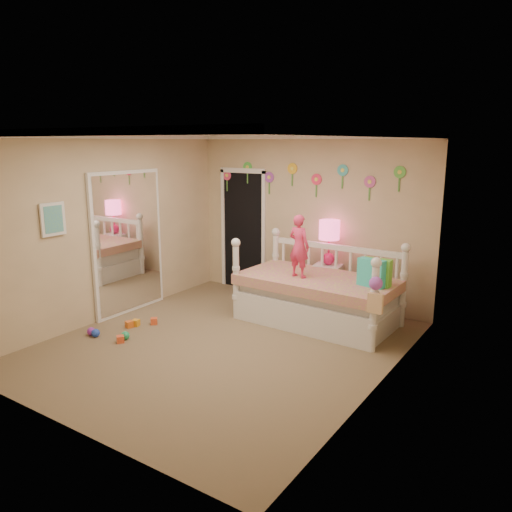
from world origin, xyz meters
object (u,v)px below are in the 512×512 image
Objects in this scene: nightstand at (328,286)px; table_lamp at (329,235)px; daybed at (318,281)px; child at (299,246)px.

table_lamp reaches higher than nightstand.
daybed is 3.23× the size of table_lamp.
child is at bearing -94.42° from table_lamp.
nightstand is at bearing 0.00° from table_lamp.
table_lamp is (0.06, 0.82, 0.03)m from child.
nightstand is at bearing -86.20° from child.
table_lamp reaches higher than daybed.
nightstand is at bearing 105.10° from daybed.
child is at bearing -102.72° from nightstand.
daybed reaches higher than nightstand.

